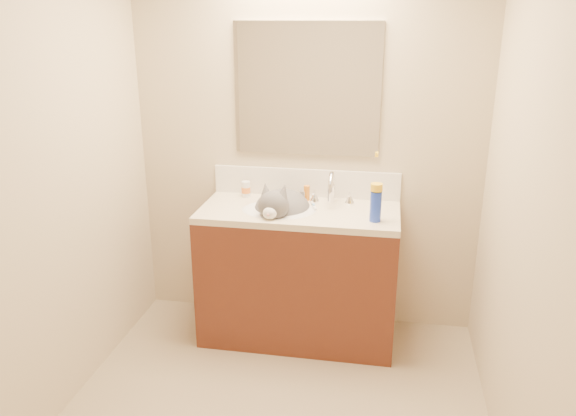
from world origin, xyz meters
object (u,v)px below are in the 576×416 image
at_px(faucet, 332,190).
at_px(spray_can, 376,206).
at_px(cat, 281,210).
at_px(pill_bottle, 246,189).
at_px(vanity_cabinet, 299,277).
at_px(silver_jar, 304,195).
at_px(basin, 279,220).
at_px(amber_bottle, 307,193).

relative_size(faucet, spray_can, 1.60).
relative_size(cat, spray_can, 2.87).
relative_size(pill_bottle, spray_can, 0.57).
bearing_deg(vanity_cabinet, pill_bottle, 153.53).
bearing_deg(silver_jar, pill_bottle, -179.64).
xyz_separation_m(basin, faucet, (0.30, 0.17, 0.16)).
xyz_separation_m(amber_bottle, spray_can, (0.44, -0.31, 0.04)).
distance_m(cat, silver_jar, 0.22).
distance_m(vanity_cabinet, pill_bottle, 0.65).
height_order(vanity_cabinet, amber_bottle, amber_bottle).
relative_size(faucet, amber_bottle, 2.95).
height_order(amber_bottle, spray_can, spray_can).
height_order(pill_bottle, silver_jar, pill_bottle).
xyz_separation_m(basin, amber_bottle, (0.14, 0.21, 0.12)).
bearing_deg(silver_jar, amber_bottle, -20.67).
xyz_separation_m(cat, amber_bottle, (0.13, 0.18, 0.06)).
distance_m(basin, cat, 0.07).
bearing_deg(spray_can, vanity_cabinet, 163.98).
relative_size(vanity_cabinet, pill_bottle, 11.99).
relative_size(pill_bottle, silver_jar, 1.66).
height_order(vanity_cabinet, basin, basin).
bearing_deg(silver_jar, faucet, -16.34).
bearing_deg(faucet, vanity_cabinet, -142.71).
bearing_deg(vanity_cabinet, faucet, 37.29).
bearing_deg(faucet, basin, -150.88).
height_order(basin, silver_jar, silver_jar).
relative_size(faucet, cat, 0.56).
xyz_separation_m(vanity_cabinet, faucet, (0.18, 0.14, 0.54)).
height_order(basin, pill_bottle, pill_bottle).
distance_m(vanity_cabinet, faucet, 0.58).
bearing_deg(vanity_cabinet, spray_can, -16.02).
height_order(silver_jar, amber_bottle, amber_bottle).
xyz_separation_m(basin, silver_jar, (0.12, 0.22, 0.10)).
bearing_deg(cat, amber_bottle, 59.77).
xyz_separation_m(pill_bottle, spray_can, (0.83, -0.32, 0.04)).
relative_size(silver_jar, amber_bottle, 0.63).
height_order(basin, spray_can, spray_can).
distance_m(pill_bottle, spray_can, 0.89).
distance_m(basin, silver_jar, 0.27).
bearing_deg(vanity_cabinet, cat, 179.24).
height_order(pill_bottle, spray_can, spray_can).
relative_size(silver_jar, spray_can, 0.34).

